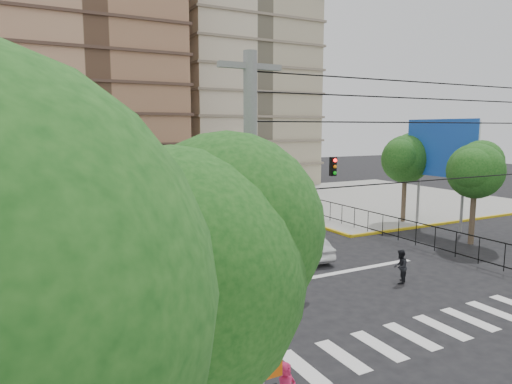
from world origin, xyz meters
TOP-DOWN VIEW (x-y plane):
  - ground at (0.00, 0.00)m, footprint 160.00×160.00m
  - sidewalk_ne at (20.00, 20.00)m, footprint 26.00×26.00m
  - crosswalk_stripes at (0.00, -6.00)m, footprint 12.00×2.40m
  - stop_line at (0.00, 1.20)m, footprint 13.00×0.40m
  - tower_beige at (14.00, 40.00)m, footprint 17.00×16.00m
  - park_fence at (9.00, 4.50)m, footprint 0.10×22.50m
  - billboard at (14.45, 6.00)m, footprint 0.36×6.20m
  - tree_sw_near at (-10.90, -9.99)m, footprint 5.63×4.60m
  - tree_park_a at (13.08, 2.01)m, footprint 4.41×3.60m
  - tree_park_c at (14.09, 9.01)m, footprint 4.65×3.80m
  - tree_tudor at (-11.90, 16.01)m, footprint 5.39×4.40m
  - traffic_light_nw at (-7.80, 7.80)m, footprint 0.28×0.22m
  - traffic_light_hanging at (0.00, -2.04)m, footprint 18.00×9.12m
  - utility_pole_sw at (-9.00, -9.00)m, footprint 1.40×0.28m
  - district_sign at (-8.80, -9.24)m, footprint 0.90×0.12m
  - van_right_lane at (1.63, 8.90)m, footprint 2.10×4.94m
  - van_left_lane at (-1.03, 19.56)m, footprint 1.93×4.52m
  - car_silver_front_left at (-1.17, 3.83)m, footprint 1.45×3.58m
  - car_white_front_right at (1.51, 4.23)m, footprint 1.85×4.23m
  - car_grey_mid_left at (-3.11, 10.03)m, footprint 2.16×4.65m
  - car_silver_rear_left at (-3.30, 14.98)m, footprint 1.74×4.26m
  - car_darkgrey_mid_right at (1.98, 14.75)m, footprint 1.81×4.34m
  - car_white_rear_right at (1.63, 19.73)m, footprint 2.23×4.82m
  - pedestrian_crosswalk at (3.13, -1.50)m, footprint 1.04×0.99m

SIDE VIEW (x-z plane):
  - ground at x=0.00m, z-range 0.00..0.00m
  - park_fence at x=9.00m, z-range -0.83..0.83m
  - crosswalk_stripes at x=0.00m, z-range 0.00..0.01m
  - stop_line at x=0.00m, z-range 0.00..0.01m
  - sidewalk_ne at x=20.00m, z-range 0.00..0.15m
  - car_silver_front_left at x=-1.17m, z-range 0.00..1.22m
  - car_silver_rear_left at x=-3.30m, z-range 0.00..1.24m
  - car_grey_mid_left at x=-3.11m, z-range 0.00..1.29m
  - car_white_front_right at x=1.51m, z-range 0.00..1.35m
  - car_darkgrey_mid_right at x=1.98m, z-range 0.00..1.47m
  - car_white_rear_right at x=1.63m, z-range 0.00..1.53m
  - pedestrian_crosswalk at x=3.13m, z-range 0.00..1.69m
  - van_left_lane at x=-1.03m, z-range -0.03..2.00m
  - van_right_lane at x=1.63m, z-range -0.03..2.16m
  - district_sign at x=-8.80m, z-range 0.85..4.05m
  - traffic_light_nw at x=-7.80m, z-range 0.91..5.31m
  - utility_pole_sw at x=-9.00m, z-range 0.27..9.27m
  - tree_park_a at x=13.08m, z-range 1.60..8.42m
  - tree_tudor at x=-11.90m, z-range 1.50..8.93m
  - tree_sw_near at x=-10.90m, z-range 1.48..9.06m
  - tree_park_c at x=14.09m, z-range 1.71..8.96m
  - traffic_light_hanging at x=0.00m, z-range 5.44..6.36m
  - billboard at x=14.45m, z-range 1.95..10.05m
  - tower_beige at x=14.00m, z-range 0.00..48.00m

